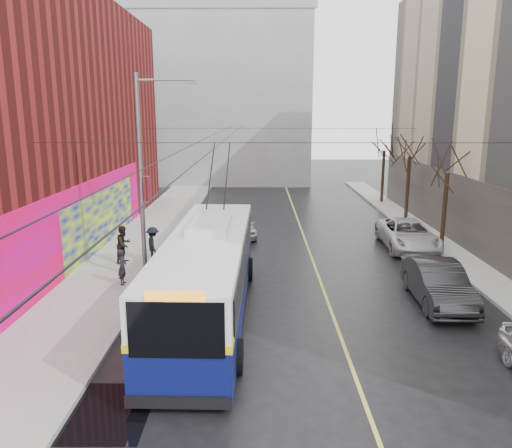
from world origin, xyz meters
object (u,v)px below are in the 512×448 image
at_px(pedestrian_b, 124,244).
at_px(pedestrian_c, 153,244).
at_px(tree_mid, 410,145).
at_px(tree_near, 449,159).
at_px(tree_far, 385,141).
at_px(parked_car_b, 438,283).
at_px(pedestrian_a, 122,267).
at_px(trolleybus, 208,273).
at_px(parked_car_c, 408,235).
at_px(following_car, 241,225).
at_px(streetlight_pole, 144,174).

height_order(pedestrian_b, pedestrian_c, pedestrian_b).
bearing_deg(pedestrian_c, tree_mid, -73.81).
bearing_deg(tree_near, tree_mid, 90.00).
height_order(tree_far, parked_car_b, tree_far).
distance_m(tree_far, pedestrian_a, 26.53).
xyz_separation_m(tree_near, tree_mid, (0.00, 7.00, 0.28)).
xyz_separation_m(tree_mid, trolleybus, (-12.14, -16.73, -3.58)).
xyz_separation_m(parked_car_c, following_car, (-9.37, 2.85, -0.11)).
relative_size(tree_near, parked_car_c, 1.12).
height_order(tree_far, trolleybus, tree_far).
height_order(parked_car_c, pedestrian_a, pedestrian_a).
bearing_deg(parked_car_b, streetlight_pole, 170.56).
relative_size(tree_far, parked_car_b, 1.31).
bearing_deg(trolleybus, streetlight_pole, 130.03).
xyz_separation_m(tree_far, trolleybus, (-12.14, -23.73, -3.47)).
bearing_deg(trolleybus, following_car, 87.68).
relative_size(tree_mid, parked_car_b, 1.34).
distance_m(streetlight_pole, tree_mid, 19.96).
height_order(streetlight_pole, pedestrian_c, streetlight_pole).
bearing_deg(parked_car_b, tree_far, 83.87).
distance_m(streetlight_pole, following_car, 10.29).
xyz_separation_m(following_car, pedestrian_b, (-5.54, -6.05, 0.39)).
bearing_deg(pedestrian_b, parked_car_b, -84.46).
bearing_deg(tree_far, parked_car_b, -98.13).
height_order(trolleybus, parked_car_c, trolleybus).
relative_size(streetlight_pole, pedestrian_c, 5.11).
bearing_deg(pedestrian_b, pedestrian_c, -58.69).
distance_m(pedestrian_a, pedestrian_b, 3.31).
distance_m(trolleybus, pedestrian_c, 7.30).
xyz_separation_m(parked_car_b, pedestrian_b, (-13.71, 4.99, 0.25)).
bearing_deg(pedestrian_c, following_car, -52.31).
bearing_deg(tree_mid, streetlight_pole, -139.35).
bearing_deg(tree_near, pedestrian_b, -168.55).
distance_m(parked_car_b, pedestrian_c, 13.33).
bearing_deg(following_car, trolleybus, -102.37).
xyz_separation_m(streetlight_pole, parked_car_c, (13.14, 5.78, -4.05)).
xyz_separation_m(parked_car_c, pedestrian_c, (-13.50, -3.06, 0.24)).
distance_m(pedestrian_a, pedestrian_c, 3.41).
distance_m(tree_near, parked_car_b, 9.91).
relative_size(streetlight_pole, following_car, 2.24).
height_order(tree_far, parked_car_c, tree_far).
relative_size(tree_mid, tree_far, 1.02).
distance_m(pedestrian_b, pedestrian_c, 1.42).
distance_m(trolleybus, parked_car_c, 13.93).
bearing_deg(pedestrian_a, tree_mid, -52.61).
bearing_deg(pedestrian_a, parked_car_b, -100.65).
bearing_deg(tree_near, streetlight_pole, -158.38).
bearing_deg(tree_far, pedestrian_a, -128.01).
distance_m(tree_far, trolleybus, 26.88).
xyz_separation_m(tree_far, pedestrian_b, (-16.91, -17.43, -4.07)).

